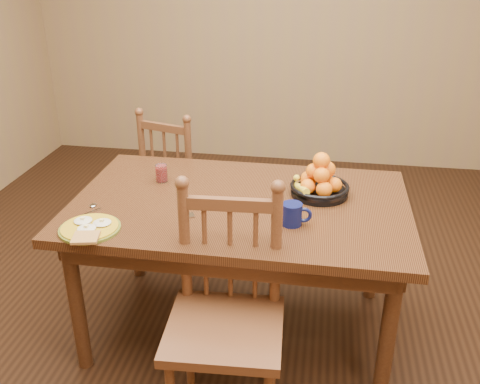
% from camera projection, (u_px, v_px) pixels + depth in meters
% --- Properties ---
extents(room, '(4.52, 5.02, 2.72)m').
position_uv_depth(room, '(240.00, 77.00, 2.30)').
color(room, black).
rests_on(room, ground).
extents(dining_table, '(1.60, 1.00, 0.75)m').
position_uv_depth(dining_table, '(240.00, 217.00, 2.59)').
color(dining_table, black).
rests_on(dining_table, ground).
extents(chair_far, '(0.51, 0.50, 0.92)m').
position_uv_depth(chair_far, '(178.00, 178.00, 3.55)').
color(chair_far, '#492415').
rests_on(chair_far, ground).
extents(chair_near, '(0.49, 0.47, 1.02)m').
position_uv_depth(chair_near, '(226.00, 318.00, 2.16)').
color(chair_near, '#492415').
rests_on(chair_near, ground).
extents(breakfast_plate, '(0.26, 0.30, 0.04)m').
position_uv_depth(breakfast_plate, '(90.00, 228.00, 2.29)').
color(breakfast_plate, '#59601E').
rests_on(breakfast_plate, dining_table).
extents(fork, '(0.08, 0.18, 0.00)m').
position_uv_depth(fork, '(186.00, 221.00, 2.37)').
color(fork, silver).
rests_on(fork, dining_table).
extents(spoon, '(0.08, 0.15, 0.01)m').
position_uv_depth(spoon, '(92.00, 208.00, 2.49)').
color(spoon, silver).
rests_on(spoon, dining_table).
extents(coffee_mug, '(0.13, 0.09, 0.10)m').
position_uv_depth(coffee_mug, '(293.00, 214.00, 2.33)').
color(coffee_mug, '#0B103E').
rests_on(coffee_mug, dining_table).
extents(juice_glass, '(0.06, 0.06, 0.09)m').
position_uv_depth(juice_glass, '(162.00, 174.00, 2.76)').
color(juice_glass, silver).
rests_on(juice_glass, dining_table).
extents(fruit_bowl, '(0.29, 0.29, 0.22)m').
position_uv_depth(fruit_bowl, '(319.00, 182.00, 2.60)').
color(fruit_bowl, black).
rests_on(fruit_bowl, dining_table).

